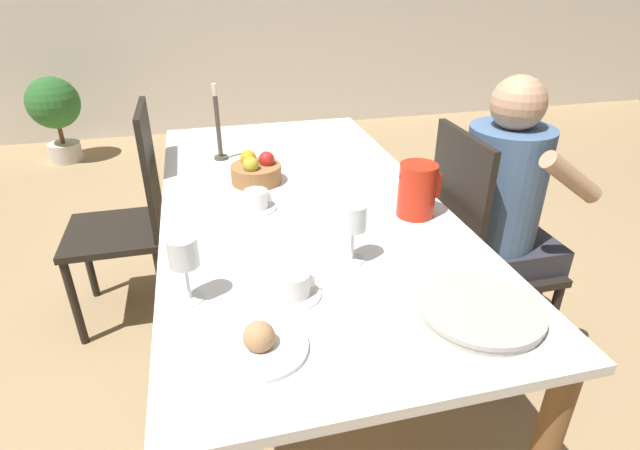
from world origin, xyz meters
The scene contains 15 objects.
ground_plane centered at (0.00, 0.00, 0.00)m, with size 20.00×20.00×0.00m, color tan.
dining_table centered at (0.00, 0.00, 0.66)m, with size 1.00×2.01×0.74m.
chair_person_side centered at (0.68, -0.15, 0.52)m, with size 0.42×0.42×1.00m.
chair_opposite centered at (-0.68, 0.49, 0.52)m, with size 0.42×0.42×1.00m.
person_seated centered at (0.77, -0.16, 0.71)m, with size 0.39×0.41×1.19m.
red_pitcher centered at (0.36, -0.22, 0.84)m, with size 0.15×0.13×0.19m.
wine_glass_water centered at (-0.41, -0.53, 0.88)m, with size 0.08×0.08×0.18m.
wine_glass_juice centered at (0.06, -0.45, 0.87)m, with size 0.08×0.08×0.18m.
teacup_near_person centered at (-0.14, -0.58, 0.77)m, with size 0.14×0.14×0.07m.
teacup_across centered at (-0.17, -0.03, 0.77)m, with size 0.14×0.14×0.07m.
serving_tray centered at (0.30, -0.77, 0.76)m, with size 0.31×0.31×0.03m.
bread_plate centered at (-0.26, -0.76, 0.76)m, with size 0.22×0.22×0.07m.
fruit_bowl centered at (-0.13, 0.21, 0.79)m, with size 0.20×0.20×0.12m.
candlestick_tall centered at (-0.25, 0.51, 0.87)m, with size 0.06×0.06×0.33m.
potted_plant centered at (-1.46, 2.81, 0.45)m, with size 0.42×0.42×0.71m.
Camera 1 is at (-0.33, -1.64, 1.53)m, focal length 28.00 mm.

